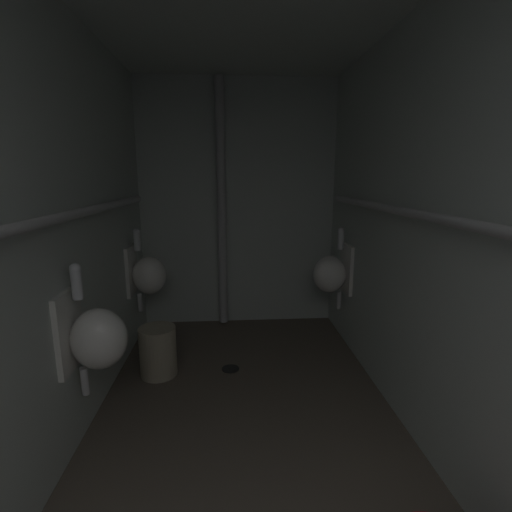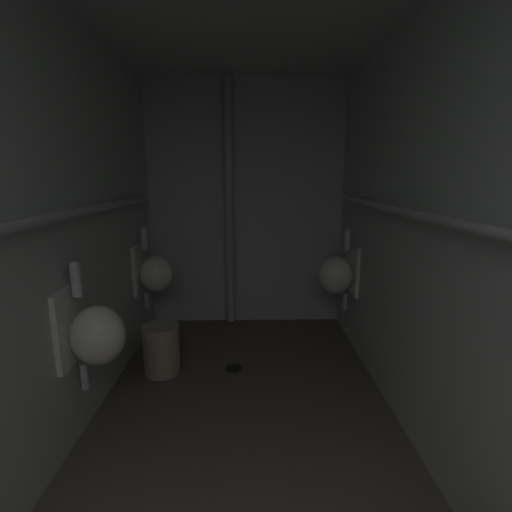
# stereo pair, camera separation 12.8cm
# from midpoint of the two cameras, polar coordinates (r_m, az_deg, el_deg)

# --- Properties ---
(floor) EXTENTS (2.08, 3.81, 0.08)m
(floor) POSITION_cam_midpoint_polar(r_m,az_deg,el_deg) (2.51, -2.92, -26.45)
(floor) COLOR brown
(floor) RESTS_ON ground
(wall_left) EXTENTS (0.06, 3.81, 2.46)m
(wall_left) POSITION_cam_midpoint_polar(r_m,az_deg,el_deg) (2.22, -30.40, 2.77)
(wall_left) COLOR #B6BFB7
(wall_left) RESTS_ON ground
(wall_right) EXTENTS (0.06, 3.81, 2.46)m
(wall_right) POSITION_cam_midpoint_polar(r_m,az_deg,el_deg) (2.24, 23.49, 3.51)
(wall_right) COLOR #B6BFB7
(wall_right) RESTS_ON ground
(wall_back) EXTENTS (2.08, 0.06, 2.46)m
(wall_back) POSITION_cam_midpoint_polar(r_m,az_deg,el_deg) (3.85, -3.73, 7.65)
(wall_back) COLOR #B6BFB7
(wall_back) RESTS_ON ground
(urinal_left_mid) EXTENTS (0.32, 0.30, 0.76)m
(urinal_left_mid) POSITION_cam_midpoint_polar(r_m,az_deg,el_deg) (2.29, -24.84, -11.14)
(urinal_left_mid) COLOR silver
(urinal_left_far) EXTENTS (0.32, 0.30, 0.76)m
(urinal_left_far) POSITION_cam_midpoint_polar(r_m,az_deg,el_deg) (3.50, -17.27, -2.68)
(urinal_left_far) COLOR silver
(urinal_right_mid) EXTENTS (0.32, 0.30, 0.76)m
(urinal_right_mid) POSITION_cam_midpoint_polar(r_m,az_deg,el_deg) (3.45, 10.43, -2.55)
(urinal_right_mid) COLOR silver
(supply_pipe_left) EXTENTS (0.06, 3.12, 0.06)m
(supply_pipe_left) POSITION_cam_midpoint_polar(r_m,az_deg,el_deg) (2.17, -28.45, 5.30)
(supply_pipe_left) COLOR #B2B2B2
(supply_pipe_right) EXTENTS (0.06, 3.01, 0.06)m
(supply_pipe_right) POSITION_cam_midpoint_polar(r_m,az_deg,el_deg) (2.18, 21.67, 5.92)
(supply_pipe_right) COLOR #B2B2B2
(standpipe_back_wall) EXTENTS (0.09, 0.09, 2.41)m
(standpipe_back_wall) POSITION_cam_midpoint_polar(r_m,az_deg,el_deg) (3.75, -6.24, 7.48)
(standpipe_back_wall) COLOR #B2B2B2
(standpipe_back_wall) RESTS_ON ground
(floor_drain) EXTENTS (0.14, 0.14, 0.01)m
(floor_drain) POSITION_cam_midpoint_polar(r_m,az_deg,el_deg) (3.16, -5.11, -16.72)
(floor_drain) COLOR black
(floor_drain) RESTS_ON ground
(waste_bin) EXTENTS (0.28, 0.28, 0.39)m
(waste_bin) POSITION_cam_midpoint_polar(r_m,az_deg,el_deg) (3.10, -15.87, -13.79)
(waste_bin) COLOR #9E937A
(waste_bin) RESTS_ON ground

